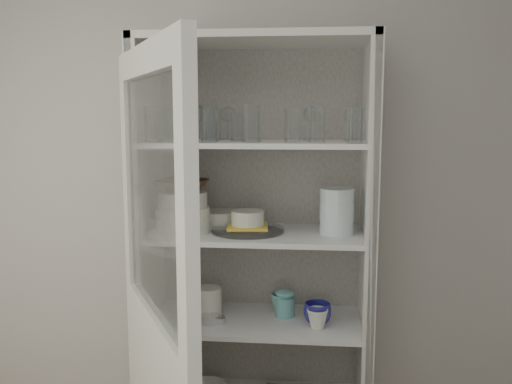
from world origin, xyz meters
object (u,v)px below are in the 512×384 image
Objects in this scene: plate_stack_front at (183,219)px; grey_bowl_stack at (337,211)px; white_ramekin at (248,218)px; mug_teal at (282,304)px; goblet_2 at (311,122)px; yellow_trivet at (248,226)px; white_canister at (209,302)px; mug_white at (317,318)px; teal_jar at (285,305)px; goblet_3 at (351,123)px; glass_platter at (248,230)px; terracotta_bowl at (182,186)px; plate_stack_back at (219,218)px; cupboard_door at (158,378)px; goblet_0 at (199,121)px; cream_bowl at (183,199)px; measuring_cups at (210,319)px; pantry_cabinet at (257,296)px; mug_blue at (317,314)px; goblet_1 at (228,122)px.

grey_bowl_stack is at bearing 1.97° from plate_stack_front.
mug_teal is (0.15, 0.07, -0.41)m from white_ramekin.
goblet_2 is at bearing 10.84° from plate_stack_front.
white_canister is (-0.18, 0.01, -0.36)m from yellow_trivet.
goblet_2 is 1.56× the size of mug_teal.
mug_white is (0.04, -0.16, -0.84)m from goblet_2.
teal_jar is (0.17, 0.05, -0.41)m from white_ramekin.
goblet_2 is 0.51m from white_ramekin.
glass_platter is (-0.45, -0.08, -0.47)m from goblet_3.
white_canister reaches higher than teal_jar.
white_ramekin is 1.10× the size of white_canister.
plate_stack_back is at bearing 49.20° from terracotta_bowl.
cupboard_door is at bearing -117.33° from mug_white.
plate_stack_back is (0.13, 0.15, -0.02)m from plate_stack_front.
goblet_0 is at bearing 150.03° from cupboard_door.
grey_bowl_stack is 1.89× the size of mug_teal.
mug_white is at bearing -76.63° from goblet_2.
glass_platter is at bearing 179.04° from grey_bowl_stack.
yellow_trivet is 0.88× the size of grey_bowl_stack.
terracotta_bowl is at bearing -178.03° from grey_bowl_stack.
terracotta_bowl reaches higher than cream_bowl.
cream_bowl reaches higher than yellow_trivet.
plate_stack_back is 0.46m from measuring_cups.
glass_platter is (0.28, 0.03, -0.14)m from cream_bowl.
goblet_0 is 1.04× the size of goblet_2.
goblet_3 is 0.87m from teal_jar.
goblet_3 reaches higher than plate_stack_front.
terracotta_bowl reaches higher than white_ramekin.
white_canister is (-0.62, -0.07, -0.81)m from goblet_3.
plate_stack_back is 2.17× the size of mug_white.
plate_stack_front is 0.15m from terracotta_bowl.
mug_teal is (0.40, 0.68, 0.04)m from cupboard_door.
goblet_3 reaches higher than plate_stack_back.
cream_bowl is (-0.13, -0.15, 0.11)m from plate_stack_back.
goblet_3 is (0.41, 0.01, 0.80)m from pantry_cabinet.
cupboard_door is 18.67× the size of teal_jar.
terracotta_bowl reaches higher than mug_white.
mug_blue is (-0.08, -0.03, -0.45)m from grey_bowl_stack.
mug_white is (-0.14, -0.17, -0.83)m from goblet_3.
mug_teal is at bearing 12.71° from terracotta_bowl.
goblet_1 is at bearing -2.87° from plate_stack_back.
goblet_3 reaches higher than teal_jar.
white_canister is at bearing -59.60° from goblet_0.
measuring_cups is (-0.16, -0.07, -0.41)m from yellow_trivet.
goblet_2 is 0.84m from mug_teal.
white_canister is at bearing -174.36° from teal_jar.
white_canister is (-0.08, -0.11, -0.81)m from goblet_1.
goblet_0 is 0.85× the size of plate_stack_back.
plate_stack_back reaches higher than yellow_trivet.
goblet_2 is 0.82× the size of plate_stack_back.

